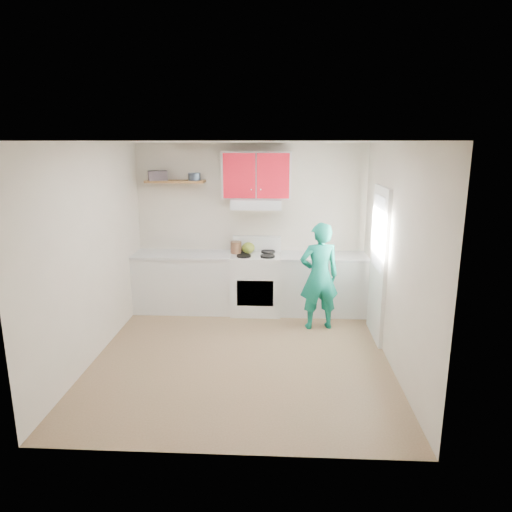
# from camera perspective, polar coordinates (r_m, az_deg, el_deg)

# --- Properties ---
(floor) EXTENTS (3.80, 3.80, 0.00)m
(floor) POSITION_cam_1_polar(r_m,az_deg,el_deg) (5.90, -1.77, -12.19)
(floor) COLOR brown
(floor) RESTS_ON ground
(ceiling) EXTENTS (3.60, 3.80, 0.04)m
(ceiling) POSITION_cam_1_polar(r_m,az_deg,el_deg) (5.30, -1.98, 13.97)
(ceiling) COLOR white
(ceiling) RESTS_ON floor
(back_wall) EXTENTS (3.60, 0.04, 2.60)m
(back_wall) POSITION_cam_1_polar(r_m,az_deg,el_deg) (7.31, -0.63, 3.66)
(back_wall) COLOR beige
(back_wall) RESTS_ON floor
(front_wall) EXTENTS (3.60, 0.04, 2.60)m
(front_wall) POSITION_cam_1_polar(r_m,az_deg,el_deg) (3.65, -4.36, -6.82)
(front_wall) COLOR beige
(front_wall) RESTS_ON floor
(left_wall) EXTENTS (0.04, 3.80, 2.60)m
(left_wall) POSITION_cam_1_polar(r_m,az_deg,el_deg) (5.88, -19.62, 0.38)
(left_wall) COLOR beige
(left_wall) RESTS_ON floor
(right_wall) EXTENTS (0.04, 3.80, 2.60)m
(right_wall) POSITION_cam_1_polar(r_m,az_deg,el_deg) (5.60, 16.80, -0.05)
(right_wall) COLOR beige
(right_wall) RESTS_ON floor
(door) EXTENTS (0.05, 0.85, 2.05)m
(door) POSITION_cam_1_polar(r_m,az_deg,el_deg) (6.32, 14.94, -0.96)
(door) COLOR white
(door) RESTS_ON floor
(door_glass) EXTENTS (0.01, 0.55, 0.95)m
(door_glass) POSITION_cam_1_polar(r_m,az_deg,el_deg) (6.23, 14.94, 2.83)
(door_glass) COLOR white
(door_glass) RESTS_ON door
(counter_left) EXTENTS (1.52, 0.60, 0.90)m
(counter_left) POSITION_cam_1_polar(r_m,az_deg,el_deg) (7.36, -8.88, -3.25)
(counter_left) COLOR silver
(counter_left) RESTS_ON floor
(counter_right) EXTENTS (1.32, 0.60, 0.90)m
(counter_right) POSITION_cam_1_polar(r_m,az_deg,el_deg) (7.24, 8.30, -3.51)
(counter_right) COLOR silver
(counter_right) RESTS_ON floor
(stove) EXTENTS (0.76, 0.65, 0.92)m
(stove) POSITION_cam_1_polar(r_m,az_deg,el_deg) (7.19, 0.02, -3.41)
(stove) COLOR white
(stove) RESTS_ON floor
(range_hood) EXTENTS (0.76, 0.44, 0.15)m
(range_hood) POSITION_cam_1_polar(r_m,az_deg,el_deg) (7.03, 0.06, 6.52)
(range_hood) COLOR silver
(range_hood) RESTS_ON back_wall
(upper_cabinets) EXTENTS (1.02, 0.33, 0.70)m
(upper_cabinets) POSITION_cam_1_polar(r_m,az_deg,el_deg) (7.04, 0.09, 10.00)
(upper_cabinets) COLOR red
(upper_cabinets) RESTS_ON back_wall
(shelf) EXTENTS (0.90, 0.30, 0.04)m
(shelf) POSITION_cam_1_polar(r_m,az_deg,el_deg) (7.24, -9.97, 9.11)
(shelf) COLOR brown
(shelf) RESTS_ON back_wall
(books) EXTENTS (0.33, 0.28, 0.15)m
(books) POSITION_cam_1_polar(r_m,az_deg,el_deg) (7.26, -12.10, 9.74)
(books) COLOR #383137
(books) RESTS_ON shelf
(tin) EXTENTS (0.20, 0.20, 0.11)m
(tin) POSITION_cam_1_polar(r_m,az_deg,el_deg) (7.14, -7.66, 9.73)
(tin) COLOR #333D4C
(tin) RESTS_ON shelf
(kettle) EXTENTS (0.22, 0.22, 0.17)m
(kettle) POSITION_cam_1_polar(r_m,az_deg,el_deg) (7.14, -0.97, 1.03)
(kettle) COLOR olive
(kettle) RESTS_ON stove
(crock) EXTENTS (0.18, 0.18, 0.20)m
(crock) POSITION_cam_1_polar(r_m,az_deg,el_deg) (7.15, -2.50, 1.00)
(crock) COLOR brown
(crock) RESTS_ON counter_left
(cutting_board) EXTENTS (0.34, 0.26, 0.02)m
(cutting_board) POSITION_cam_1_polar(r_m,az_deg,el_deg) (7.01, 5.39, -0.10)
(cutting_board) COLOR olive
(cutting_board) RESTS_ON counter_right
(silicone_mat) EXTENTS (0.39, 0.35, 0.01)m
(silicone_mat) POSITION_cam_1_polar(r_m,az_deg,el_deg) (7.12, 12.42, -0.20)
(silicone_mat) COLOR red
(silicone_mat) RESTS_ON counter_right
(person) EXTENTS (0.62, 0.46, 1.54)m
(person) POSITION_cam_1_polar(r_m,az_deg,el_deg) (6.52, 7.84, -2.50)
(person) COLOR #0D7B65
(person) RESTS_ON floor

